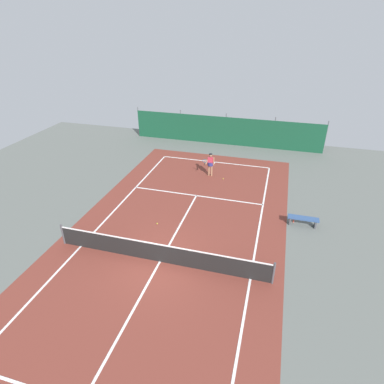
# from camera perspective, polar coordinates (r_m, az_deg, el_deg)

# --- Properties ---
(ground_plane) EXTENTS (36.00, 36.00, 0.00)m
(ground_plane) POSITION_cam_1_polar(r_m,az_deg,el_deg) (15.12, -5.68, -12.17)
(ground_plane) COLOR slate
(court_surface) EXTENTS (11.02, 26.60, 0.01)m
(court_surface) POSITION_cam_1_polar(r_m,az_deg,el_deg) (15.11, -5.68, -12.16)
(court_surface) COLOR brown
(court_surface) RESTS_ON ground
(tennis_net) EXTENTS (10.12, 0.10, 1.10)m
(tennis_net) POSITION_cam_1_polar(r_m,az_deg,el_deg) (14.79, -5.77, -10.67)
(tennis_net) COLOR black
(tennis_net) RESTS_ON ground
(back_fence) EXTENTS (16.30, 0.98, 2.70)m
(back_fence) POSITION_cam_1_polar(r_m,az_deg,el_deg) (28.94, 6.08, 10.00)
(back_fence) COLOR #14472D
(back_fence) RESTS_ON ground
(tennis_player) EXTENTS (0.75, 0.73, 1.64)m
(tennis_player) POSITION_cam_1_polar(r_m,az_deg,el_deg) (22.32, 3.25, 5.14)
(tennis_player) COLOR #9E7051
(tennis_player) RESTS_ON ground
(tennis_ball_near_player) EXTENTS (0.07, 0.07, 0.07)m
(tennis_ball_near_player) POSITION_cam_1_polar(r_m,az_deg,el_deg) (22.27, 5.55, 2.36)
(tennis_ball_near_player) COLOR #CCDB33
(tennis_ball_near_player) RESTS_ON ground
(tennis_ball_midcourt) EXTENTS (0.07, 0.07, 0.07)m
(tennis_ball_midcourt) POSITION_cam_1_polar(r_m,az_deg,el_deg) (17.54, -6.21, -5.57)
(tennis_ball_midcourt) COLOR #CCDB33
(tennis_ball_midcourt) RESTS_ON ground
(courtside_bench) EXTENTS (1.60, 0.40, 0.49)m
(courtside_bench) POSITION_cam_1_polar(r_m,az_deg,el_deg) (18.14, 19.10, -4.61)
(courtside_bench) COLOR #335184
(courtside_bench) RESTS_ON ground
(water_bottle) EXTENTS (0.08, 0.08, 0.24)m
(water_bottle) POSITION_cam_1_polar(r_m,az_deg,el_deg) (18.39, 17.55, -4.80)
(water_bottle) COLOR #D84C38
(water_bottle) RESTS_ON ground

